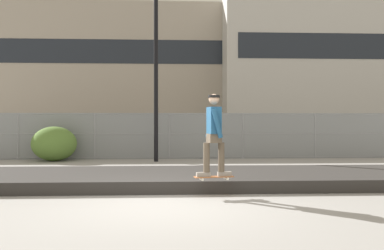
{
  "coord_description": "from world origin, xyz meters",
  "views": [
    {
      "loc": [
        0.06,
        -7.54,
        1.54
      ],
      "look_at": [
        0.66,
        4.22,
        1.42
      ],
      "focal_mm": 39.02,
      "sensor_mm": 36.0,
      "label": 1
    }
  ],
  "objects": [
    {
      "name": "skateboard",
      "position": [
        0.93,
        0.82,
        0.4
      ],
      "size": [
        0.82,
        0.33,
        0.07
      ],
      "color": "#9E5B33"
    },
    {
      "name": "ground_plane",
      "position": [
        0.0,
        0.0,
        0.0
      ],
      "size": [
        120.0,
        120.0,
        0.0
      ],
      "primitive_type": "plane",
      "color": "gray"
    },
    {
      "name": "gravel_berm",
      "position": [
        0.0,
        2.62,
        0.14
      ],
      "size": [
        17.32,
        3.07,
        0.27
      ],
      "primitive_type": "cube",
      "color": "#33302D",
      "rests_on": "ground_plane"
    },
    {
      "name": "library_building",
      "position": [
        -6.7,
        41.31,
        7.05
      ],
      "size": [
        29.33,
        10.21,
        14.11
      ],
      "color": "#9E9384",
      "rests_on": "ground_plane"
    },
    {
      "name": "office_block",
      "position": [
        18.72,
        39.95,
        7.13
      ],
      "size": [
        26.47,
        14.93,
        14.26
      ],
      "color": "#B2AFA8",
      "rests_on": "ground_plane"
    },
    {
      "name": "chain_fence",
      "position": [
        0.0,
        9.28,
        0.93
      ],
      "size": [
        18.0,
        0.06,
        1.85
      ],
      "color": "gray",
      "rests_on": "ground_plane"
    },
    {
      "name": "parked_car_mid",
      "position": [
        1.42,
        12.29,
        0.84
      ],
      "size": [
        4.55,
        2.25,
        1.66
      ],
      "color": "silver",
      "rests_on": "ground_plane"
    },
    {
      "name": "street_lamp",
      "position": [
        -0.5,
        8.19,
        4.72
      ],
      "size": [
        0.44,
        0.44,
        7.72
      ],
      "color": "black",
      "rests_on": "ground_plane"
    },
    {
      "name": "skater",
      "position": [
        0.93,
        0.82,
        1.35
      ],
      "size": [
        0.73,
        0.61,
        1.66
      ],
      "color": "gray",
      "rests_on": "skateboard"
    },
    {
      "name": "parked_car_near",
      "position": [
        -5.37,
        12.17,
        0.84
      ],
      "size": [
        4.51,
        2.18,
        1.66
      ],
      "color": "black",
      "rests_on": "ground_plane"
    },
    {
      "name": "shrub_left",
      "position": [
        -4.39,
        8.58,
        0.66
      ],
      "size": [
        1.71,
        1.4,
        1.32
      ],
      "color": "#567A33",
      "rests_on": "ground_plane"
    }
  ]
}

